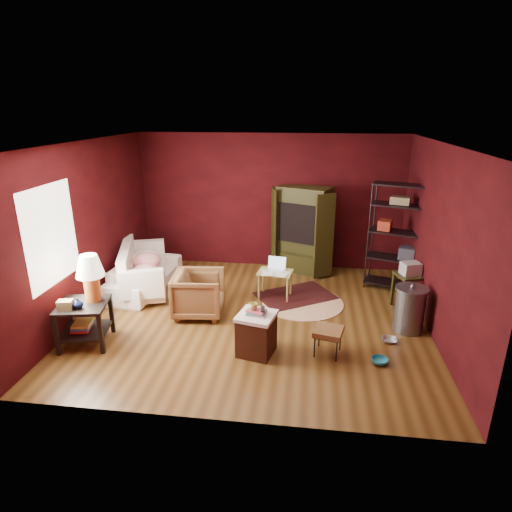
{
  "coord_description": "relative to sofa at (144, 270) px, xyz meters",
  "views": [
    {
      "loc": [
        0.83,
        -6.3,
        3.31
      ],
      "look_at": [
        0.0,
        0.2,
        1.0
      ],
      "focal_mm": 30.0,
      "sensor_mm": 36.0,
      "label": 1
    }
  ],
  "objects": [
    {
      "name": "mug",
      "position": [
        2.35,
        -1.99,
        0.36
      ],
      "size": [
        0.12,
        0.1,
        0.12
      ],
      "primitive_type": "imported",
      "rotation": [
        0.0,
        0.0,
        -0.01
      ],
      "color": "#DED46C",
      "rests_on": "hamper"
    },
    {
      "name": "hamper",
      "position": [
        2.4,
        -1.99,
        -0.06
      ],
      "size": [
        0.59,
        0.59,
        0.7
      ],
      "rotation": [
        0.0,
        0.0,
        -0.23
      ],
      "color": "#411C0F",
      "rests_on": "ground"
    },
    {
      "name": "sofa",
      "position": [
        0.0,
        0.0,
        0.0
      ],
      "size": [
        0.73,
        1.96,
        0.75
      ],
      "primitive_type": "imported",
      "rotation": [
        0.0,
        0.0,
        1.48
      ],
      "color": "white",
      "rests_on": "ground"
    },
    {
      "name": "small_stand",
      "position": [
        4.78,
        -0.27,
        0.26
      ],
      "size": [
        0.53,
        0.53,
        0.84
      ],
      "rotation": [
        0.0,
        0.0,
        0.33
      ],
      "color": "#302C0D",
      "rests_on": "ground"
    },
    {
      "name": "side_table",
      "position": [
        -0.05,
        -1.97,
        0.42
      ],
      "size": [
        0.79,
        0.79,
        1.33
      ],
      "rotation": [
        0.0,
        0.0,
        0.2
      ],
      "color": "black",
      "rests_on": "ground"
    },
    {
      "name": "laptop_desk",
      "position": [
        2.5,
        -0.11,
        0.08
      ],
      "size": [
        0.65,
        0.53,
        0.74
      ],
      "rotation": [
        0.0,
        0.0,
        -0.14
      ],
      "color": "tan",
      "rests_on": "ground"
    },
    {
      "name": "wire_shelving",
      "position": [
        4.68,
        0.6,
        0.73
      ],
      "size": [
        1.07,
        0.73,
        2.01
      ],
      "rotation": [
        0.0,
        0.0,
        -0.34
      ],
      "color": "black",
      "rests_on": "ground"
    },
    {
      "name": "sofa_cushions",
      "position": [
        -0.03,
        -0.05,
        0.01
      ],
      "size": [
        1.29,
        2.01,
        0.79
      ],
      "rotation": [
        0.0,
        0.0,
        0.32
      ],
      "color": "white",
      "rests_on": "sofa"
    },
    {
      "name": "armchair",
      "position": [
        1.3,
        -0.93,
        0.03
      ],
      "size": [
        0.81,
        0.85,
        0.81
      ],
      "primitive_type": "imported",
      "rotation": [
        0.0,
        0.0,
        1.66
      ],
      "color": "black",
      "rests_on": "ground"
    },
    {
      "name": "pet_bowl_steel",
      "position": [
        4.31,
        -1.45,
        -0.26
      ],
      "size": [
        0.23,
        0.07,
        0.23
      ],
      "primitive_type": "imported",
      "rotation": [
        0.0,
        0.0,
        -0.08
      ],
      "color": "#B9BBC1",
      "rests_on": "ground"
    },
    {
      "name": "footstool",
      "position": [
        3.39,
        -1.88,
        -0.04
      ],
      "size": [
        0.46,
        0.46,
        0.39
      ],
      "rotation": [
        0.0,
        0.0,
        -0.22
      ],
      "color": "black",
      "rests_on": "ground"
    },
    {
      "name": "trash_can",
      "position": [
        4.65,
        -1.04,
        -0.01
      ],
      "size": [
        0.6,
        0.6,
        0.77
      ],
      "rotation": [
        0.0,
        0.0,
        -0.26
      ],
      "color": "slate",
      "rests_on": "ground"
    },
    {
      "name": "vase",
      "position": [
        -0.09,
        -2.18,
        0.34
      ],
      "size": [
        0.19,
        0.2,
        0.15
      ],
      "primitive_type": "imported",
      "rotation": [
        0.0,
        0.0,
        0.36
      ],
      "color": "#0B1439",
      "rests_on": "side_table"
    },
    {
      "name": "rug_round",
      "position": [
        3.0,
        -0.27,
        -0.37
      ],
      "size": [
        1.86,
        1.86,
        0.01
      ],
      "rotation": [
        0.0,
        0.0,
        0.36
      ],
      "color": "#EFE5C7",
      "rests_on": "ground"
    },
    {
      "name": "room",
      "position": [
        2.19,
        -0.92,
        1.03
      ],
      "size": [
        5.54,
        5.04,
        2.84
      ],
      "color": "brown",
      "rests_on": "ground"
    },
    {
      "name": "tv_armoire",
      "position": [
        2.94,
        1.33,
        0.55
      ],
      "size": [
        1.3,
        1.05,
        1.78
      ],
      "rotation": [
        0.0,
        0.0,
        -0.4
      ],
      "color": "#302C0D",
      "rests_on": "ground"
    },
    {
      "name": "rug_oriental",
      "position": [
        2.87,
        -0.02,
        -0.36
      ],
      "size": [
        1.6,
        1.47,
        0.01
      ],
      "rotation": [
        0.0,
        0.0,
        0.56
      ],
      "color": "#441212",
      "rests_on": "ground"
    },
    {
      "name": "pet_bowl_turquoise",
      "position": [
        4.09,
        -2.04,
        -0.26
      ],
      "size": [
        0.24,
        0.15,
        0.23
      ],
      "primitive_type": "imported",
      "rotation": [
        0.0,
        0.0,
        -0.39
      ],
      "color": "teal",
      "rests_on": "ground"
    }
  ]
}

